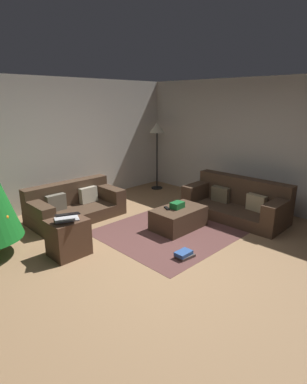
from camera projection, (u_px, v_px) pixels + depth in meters
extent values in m
plane|color=#93704C|center=(157.00, 258.00, 4.41)|extent=(6.40, 6.40, 0.00)
cube|color=beige|center=(46.00, 145.00, 6.18)|extent=(6.40, 0.12, 2.60)
cube|color=beige|center=(269.00, 145.00, 6.14)|extent=(0.12, 6.40, 2.60)
cube|color=#473323|center=(77.00, 213.00, 5.85)|extent=(1.72, 0.88, 0.22)
cube|color=#473323|center=(67.00, 193.00, 5.97)|extent=(1.71, 0.25, 0.44)
cube|color=#473323|center=(108.00, 193.00, 6.27)|extent=(0.25, 0.87, 0.26)
cube|color=#473323|center=(38.00, 210.00, 5.29)|extent=(0.25, 0.87, 0.26)
cube|color=#BCB299|center=(88.00, 195.00, 6.08)|extent=(0.36, 0.15, 0.31)
cube|color=#716B5B|center=(56.00, 203.00, 5.62)|extent=(0.36, 0.12, 0.30)
cube|color=#473323|center=(234.00, 213.00, 5.88)|extent=(0.90, 1.91, 0.22)
cube|color=#473323|center=(243.00, 191.00, 5.99)|extent=(0.28, 1.90, 0.52)
cube|color=#473323|center=(278.00, 210.00, 5.26)|extent=(0.86, 0.26, 0.32)
cube|color=#473323|center=(199.00, 191.00, 6.36)|extent=(0.86, 0.26, 0.32)
cube|color=tan|center=(256.00, 203.00, 5.63)|extent=(0.15, 0.37, 0.30)
cube|color=brown|center=(220.00, 194.00, 6.14)|extent=(0.15, 0.36, 0.31)
cube|color=#473323|center=(178.00, 218.00, 5.41)|extent=(0.92, 0.58, 0.36)
cube|color=#19662D|center=(177.00, 205.00, 5.35)|extent=(0.24, 0.18, 0.11)
cube|color=black|center=(167.00, 208.00, 5.33)|extent=(0.11, 0.17, 0.02)
sphere|color=orange|center=(7.00, 217.00, 4.24)|extent=(0.06, 0.06, 0.06)
cube|color=#4C3323|center=(68.00, 237.00, 4.45)|extent=(0.52, 0.44, 0.54)
cube|color=silver|center=(67.00, 219.00, 4.37)|extent=(0.39, 0.33, 0.02)
cube|color=black|center=(67.00, 214.00, 4.21)|extent=(0.39, 0.33, 0.06)
cube|color=#4C423D|center=(185.00, 256.00, 4.44)|extent=(0.28, 0.21, 0.04)
cube|color=#2D5193|center=(184.00, 253.00, 4.42)|extent=(0.24, 0.17, 0.05)
cylinder|color=black|center=(157.00, 188.00, 7.87)|extent=(0.28, 0.28, 0.02)
cylinder|color=black|center=(157.00, 161.00, 7.67)|extent=(0.04, 0.04, 1.41)
cone|color=beige|center=(157.00, 127.00, 7.44)|extent=(0.36, 0.36, 0.24)
cube|color=brown|center=(178.00, 228.00, 5.46)|extent=(2.60, 2.00, 0.01)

